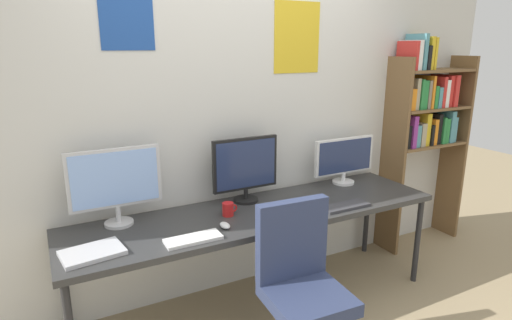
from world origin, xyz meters
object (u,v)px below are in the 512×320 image
Objects in this scene: keyboard_right at (345,206)px; bookshelf at (425,117)px; monitor_left at (115,182)px; mouse_left_side at (225,225)px; office_chair at (302,304)px; monitor_center at (245,167)px; laptop_closed at (92,253)px; coffee_mug at (228,209)px; monitor_right at (344,159)px; desk at (259,217)px; keyboard_left at (193,239)px; mouse_right_side at (283,214)px.

bookshelf is at bearing 20.12° from keyboard_right.
monitor_left is 1.58× the size of keyboard_right.
mouse_left_side is (0.58, -0.36, -0.27)m from monitor_left.
mouse_left_side is at bearing -169.91° from bookshelf.
mouse_left_side is at bearing 118.77° from office_chair.
mouse_left_side is at bearing -131.80° from monitor_center.
laptop_closed is 3.02× the size of coffee_mug.
monitor_right is (0.90, -0.00, -0.05)m from monitor_center.
monitor_left is at bearing 134.85° from office_chair.
bookshelf is 3.41× the size of monitor_right.
keyboard_left reaches higher than desk.
keyboard_right is at bearing -38.30° from monitor_center.
desk is 7.90× the size of keyboard_left.
mouse_right_side is at bearing -76.14° from monitor_center.
office_chair is 1.03m from monitor_center.
monitor_left is 0.62m from keyboard_left.
desk is at bearing -13.28° from monitor_left.
keyboard_left is at bearing -161.36° from mouse_left_side.
keyboard_right is 3.37× the size of coffee_mug.
monitor_center is 1.56× the size of laptop_closed.
mouse_left_side is (-0.32, -0.36, -0.24)m from monitor_center.
mouse_right_side is 0.36m from coffee_mug.
bookshelf is 3.88× the size of monitor_center.
mouse_left_side is (-2.14, -0.38, -0.47)m from bookshelf.
office_chair is at bearing -147.06° from keyboard_right.
bookshelf is at bearing 10.96° from keyboard_left.
keyboard_left is at bearing -52.45° from monitor_left.
monitor_left is 1.55m from keyboard_right.
office_chair is 0.61m from mouse_right_side.
monitor_center reaches higher than desk.
monitor_center is 1.40× the size of keyboard_right.
monitor_center reaches higher than office_chair.
bookshelf is 1.83m from monitor_center.
desk is 4.65× the size of monitor_left.
keyboard_left is 0.42m from coffee_mug.
keyboard_left is 0.25m from mouse_left_side.
laptop_closed is (-2.00, -0.35, -0.20)m from monitor_right.
bookshelf is 1.83m from mouse_right_side.
keyboard_right is 0.82m from coffee_mug.
laptop_closed is (-1.10, -0.14, 0.06)m from desk.
laptop_closed reaches higher than keyboard_right.
office_chair is 9.34× the size of coffee_mug.
keyboard_right is at bearing -5.13° from mouse_left_side.
laptop_closed reaches higher than keyboard_left.
monitor_center is at bearing 9.53° from laptop_closed.
mouse_left_side reaches higher than keyboard_right.
mouse_right_side is at bearing -155.44° from monitor_right.
office_chair is at bearing -138.68° from monitor_right.
mouse_left_side is 0.91× the size of coffee_mug.
mouse_right_side is at bearing -59.90° from desk.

